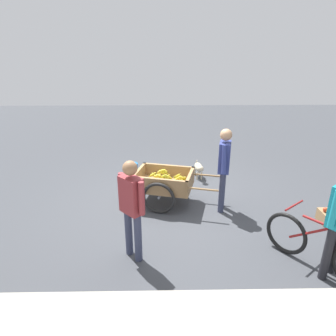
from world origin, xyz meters
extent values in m
plane|color=#3D3F44|center=(0.00, 0.00, 0.00)|extent=(24.00, 24.00, 0.00)
cube|color=#937047|center=(0.13, 0.06, 0.40)|extent=(1.26, 1.05, 0.10)
cube|color=#937047|center=(0.64, -0.07, 0.57)|extent=(0.26, 0.79, 0.24)
cube|color=#937047|center=(-0.37, 0.19, 0.57)|extent=(0.26, 0.79, 0.24)
cube|color=#937047|center=(0.22, 0.42, 0.57)|extent=(1.08, 0.33, 0.24)
cube|color=#937047|center=(0.04, -0.30, 0.57)|extent=(1.08, 0.33, 0.24)
torus|color=black|center=(0.24, 0.48, 0.32)|extent=(0.63, 0.22, 0.64)
torus|color=black|center=(0.02, -0.37, 0.32)|extent=(0.63, 0.22, 0.64)
cylinder|color=gray|center=(0.13, 0.06, 0.32)|extent=(0.26, 0.86, 0.04)
cylinder|color=#937047|center=(-0.58, 0.59, 0.55)|extent=(0.54, 0.17, 0.04)
cylinder|color=#937047|center=(-0.75, -0.07, 0.55)|extent=(0.54, 0.17, 0.04)
cylinder|color=gray|center=(0.59, -0.06, 0.18)|extent=(0.04, 0.04, 0.35)
ellipsoid|color=gold|center=(-0.18, 0.07, 0.51)|extent=(0.18, 0.12, 0.13)
ellipsoid|color=gold|center=(-0.17, 0.07, 0.52)|extent=(0.19, 0.05, 0.10)
ellipsoid|color=gold|center=(-0.16, 0.08, 0.53)|extent=(0.18, 0.11, 0.04)
ellipsoid|color=gold|center=(-0.15, 0.08, 0.54)|extent=(0.18, 0.05, 0.11)
ellipsoid|color=gold|center=(-0.14, 0.08, 0.55)|extent=(0.17, 0.07, 0.15)
ellipsoid|color=gold|center=(0.13, 0.23, 0.49)|extent=(0.18, 0.10, 0.14)
ellipsoid|color=gold|center=(0.15, 0.23, 0.50)|extent=(0.18, 0.13, 0.10)
ellipsoid|color=gold|center=(0.16, 0.24, 0.51)|extent=(0.19, 0.08, 0.05)
ellipsoid|color=gold|center=(0.17, 0.24, 0.52)|extent=(0.19, 0.08, 0.09)
ellipsoid|color=gold|center=(0.19, 0.24, 0.53)|extent=(0.17, 0.07, 0.15)
ellipsoid|color=gold|center=(0.17, -0.19, 0.56)|extent=(0.18, 0.13, 0.12)
ellipsoid|color=gold|center=(0.19, -0.19, 0.57)|extent=(0.18, 0.06, 0.05)
ellipsoid|color=gold|center=(0.22, -0.19, 0.58)|extent=(0.17, 0.06, 0.16)
ellipsoid|color=gold|center=(-0.24, 0.35, 0.50)|extent=(0.17, 0.11, 0.15)
ellipsoid|color=gold|center=(-0.22, 0.35, 0.51)|extent=(0.18, 0.06, 0.05)
ellipsoid|color=gold|center=(-0.19, 0.35, 0.52)|extent=(0.17, 0.11, 0.15)
ellipsoid|color=gold|center=(-0.28, 0.04, 0.50)|extent=(0.18, 0.07, 0.14)
ellipsoid|color=gold|center=(-0.27, 0.04, 0.51)|extent=(0.19, 0.07, 0.11)
ellipsoid|color=gold|center=(-0.26, 0.04, 0.52)|extent=(0.19, 0.12, 0.05)
ellipsoid|color=gold|center=(-0.24, 0.05, 0.53)|extent=(0.18, 0.14, 0.10)
ellipsoid|color=gold|center=(-0.24, 0.05, 0.54)|extent=(0.17, 0.15, 0.13)
ellipsoid|color=gold|center=(0.33, 0.29, 0.57)|extent=(0.18, 0.09, 0.13)
ellipsoid|color=gold|center=(0.34, 0.30, 0.58)|extent=(0.19, 0.12, 0.10)
ellipsoid|color=gold|center=(0.36, 0.30, 0.59)|extent=(0.18, 0.14, 0.05)
ellipsoid|color=gold|center=(0.37, 0.30, 0.60)|extent=(0.19, 0.08, 0.09)
ellipsoid|color=gold|center=(0.38, 0.31, 0.61)|extent=(0.18, 0.12, 0.13)
ellipsoid|color=gold|center=(-0.17, 0.02, 0.54)|extent=(0.17, 0.06, 0.14)
ellipsoid|color=gold|center=(-0.16, 0.02, 0.55)|extent=(0.19, 0.07, 0.09)
ellipsoid|color=gold|center=(-0.15, 0.02, 0.56)|extent=(0.18, 0.05, 0.05)
ellipsoid|color=gold|center=(-0.14, 0.02, 0.57)|extent=(0.18, 0.13, 0.10)
ellipsoid|color=gold|center=(-0.12, 0.03, 0.58)|extent=(0.17, 0.09, 0.15)
ellipsoid|color=gold|center=(0.32, -0.16, 0.51)|extent=(0.16, 0.14, 0.15)
ellipsoid|color=gold|center=(0.35, -0.16, 0.52)|extent=(0.18, 0.14, 0.05)
ellipsoid|color=gold|center=(0.37, -0.16, 0.53)|extent=(0.18, 0.06, 0.15)
ellipsoid|color=gold|center=(0.12, -0.12, 0.61)|extent=(0.18, 0.07, 0.14)
ellipsoid|color=gold|center=(0.14, -0.12, 0.62)|extent=(0.18, 0.07, 0.05)
ellipsoid|color=gold|center=(0.16, -0.12, 0.63)|extent=(0.18, 0.12, 0.13)
ellipsoid|color=gold|center=(0.23, 0.02, 0.55)|extent=(0.17, 0.11, 0.14)
ellipsoid|color=gold|center=(0.24, 0.03, 0.56)|extent=(0.19, 0.08, 0.11)
ellipsoid|color=gold|center=(0.25, 0.03, 0.57)|extent=(0.19, 0.08, 0.05)
ellipsoid|color=gold|center=(0.27, 0.03, 0.58)|extent=(0.17, 0.15, 0.10)
ellipsoid|color=gold|center=(0.27, 0.04, 0.59)|extent=(0.19, 0.08, 0.12)
ellipsoid|color=gold|center=(0.09, 0.01, 0.54)|extent=(0.17, 0.06, 0.15)
ellipsoid|color=gold|center=(0.11, 0.01, 0.55)|extent=(0.19, 0.06, 0.08)
ellipsoid|color=gold|center=(0.13, 0.01, 0.56)|extent=(0.19, 0.06, 0.09)
ellipsoid|color=gold|center=(0.14, 0.01, 0.57)|extent=(0.17, 0.13, 0.14)
ellipsoid|color=gold|center=(0.03, -0.05, 0.50)|extent=(0.17, 0.08, 0.15)
ellipsoid|color=gold|center=(0.05, -0.04, 0.51)|extent=(0.19, 0.07, 0.10)
ellipsoid|color=gold|center=(0.06, -0.04, 0.52)|extent=(0.18, 0.11, 0.05)
ellipsoid|color=gold|center=(0.07, -0.04, 0.53)|extent=(0.18, 0.14, 0.10)
ellipsoid|color=gold|center=(0.08, -0.03, 0.54)|extent=(0.18, 0.08, 0.14)
cylinder|color=#333851|center=(-0.96, 0.45, 0.40)|extent=(0.11, 0.11, 0.80)
cylinder|color=#333851|center=(-1.01, 0.24, 0.40)|extent=(0.11, 0.11, 0.80)
cube|color=navy|center=(-0.98, 0.34, 1.08)|extent=(0.28, 0.38, 0.57)
sphere|color=tan|center=(-0.98, 0.34, 1.51)|extent=(0.22, 0.22, 0.22)
cylinder|color=navy|center=(-0.93, 0.56, 1.11)|extent=(0.08, 0.17, 0.52)
cylinder|color=navy|center=(-1.04, 0.13, 1.11)|extent=(0.08, 0.09, 0.51)
torus|color=black|center=(-1.70, 1.70, 0.33)|extent=(0.45, 0.56, 0.66)
cylinder|color=maroon|center=(-2.01, 2.10, 0.73)|extent=(0.40, 0.50, 0.04)
cylinder|color=maroon|center=(-2.08, 2.19, 0.56)|extent=(0.09, 0.10, 0.45)
cylinder|color=maroon|center=(-1.90, 1.95, 0.51)|extent=(0.35, 0.44, 0.43)
cylinder|color=maroon|center=(-1.73, 1.74, 0.83)|extent=(0.38, 0.30, 0.03)
cylinder|color=black|center=(-2.01, 2.28, 0.40)|extent=(0.11, 0.11, 0.79)
cylinder|color=black|center=(-2.19, 2.15, 0.40)|extent=(0.11, 0.11, 0.79)
cylinder|color=teal|center=(-1.92, 2.35, 1.10)|extent=(0.08, 0.09, 0.51)
ellipsoid|color=beige|center=(-0.71, -1.25, 0.27)|extent=(0.21, 0.45, 0.18)
sphere|color=beige|center=(-0.74, -0.99, 0.33)|extent=(0.14, 0.14, 0.14)
cylinder|color=beige|center=(-0.69, -1.53, 0.31)|extent=(0.03, 0.11, 0.12)
cylinder|color=beige|center=(-0.78, -1.13, 0.09)|extent=(0.04, 0.04, 0.18)
cylinder|color=beige|center=(-0.67, -1.12, 0.09)|extent=(0.04, 0.04, 0.18)
cylinder|color=beige|center=(-0.76, -1.39, 0.09)|extent=(0.04, 0.04, 0.18)
cylinder|color=beige|center=(-0.65, -1.38, 0.09)|extent=(0.04, 0.04, 0.18)
cylinder|color=#1966B2|center=(0.93, -1.57, 0.13)|extent=(0.28, 0.28, 0.26)
cube|color=#99754C|center=(-2.90, 0.87, 0.11)|extent=(0.44, 0.32, 0.22)
sphere|color=red|center=(-2.88, 0.92, 0.26)|extent=(0.08, 0.08, 0.08)
sphere|color=#B23319|center=(-2.74, 0.88, 0.26)|extent=(0.08, 0.08, 0.08)
sphere|color=#99BF33|center=(-2.77, 0.94, 0.26)|extent=(0.08, 0.08, 0.08)
cylinder|color=#333851|center=(0.67, 1.69, 0.38)|extent=(0.11, 0.11, 0.76)
cylinder|color=#333851|center=(0.52, 1.85, 0.38)|extent=(0.11, 0.11, 0.76)
cube|color=maroon|center=(0.59, 1.77, 1.03)|extent=(0.38, 0.38, 0.54)
sphere|color=#9E704C|center=(0.59, 1.77, 1.43)|extent=(0.21, 0.21, 0.21)
cylinder|color=maroon|center=(0.75, 1.61, 1.06)|extent=(0.08, 0.10, 0.49)
cylinder|color=maroon|center=(0.44, 1.93, 1.06)|extent=(0.08, 0.08, 0.49)
camera|label=1|loc=(0.15, 5.47, 2.88)|focal=31.70mm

